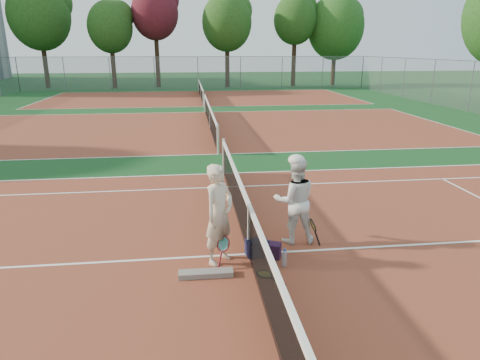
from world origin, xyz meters
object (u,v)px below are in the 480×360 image
object	(u,v)px
net_main	(249,229)
racket_red	(223,251)
racket_spare	(265,274)
racket_black_held	(313,233)
player_b	(295,201)
sports_bag_navy	(257,248)
water_bottle	(284,259)
player_a	(219,214)
sports_bag_purple	(271,250)

from	to	relation	value
net_main	racket_red	distance (m)	0.66
racket_spare	racket_black_held	bearing A→B (deg)	-84.11
player_b	sports_bag_navy	xyz separation A→B (m)	(-0.83, -0.53, -0.71)
sports_bag_navy	water_bottle	bearing A→B (deg)	-49.11
sports_bag_navy	water_bottle	distance (m)	0.64
net_main	player_a	bearing A→B (deg)	-160.66
player_a	net_main	bearing A→B (deg)	-28.41
racket_black_held	sports_bag_purple	size ratio (longest dim) A/B	1.68
player_a	sports_bag_navy	bearing A→B (deg)	-36.39
sports_bag_purple	player_a	bearing A→B (deg)	-177.62
racket_spare	sports_bag_navy	bearing A→B (deg)	-34.11
player_a	sports_bag_purple	size ratio (longest dim) A/B	5.36
racket_red	racket_black_held	distance (m)	1.86
racket_spare	player_a	bearing A→B (deg)	14.91
player_b	racket_black_held	size ratio (longest dim) A/B	3.02
net_main	sports_bag_navy	world-z (taller)	net_main
player_a	water_bottle	xyz separation A→B (m)	(1.12, -0.34, -0.76)
player_b	sports_bag_purple	distance (m)	1.12
player_b	sports_bag_purple	bearing A→B (deg)	49.22
player_a	sports_bag_navy	size ratio (longest dim) A/B	4.65
player_a	sports_bag_purple	world-z (taller)	player_a
net_main	sports_bag_navy	xyz separation A→B (m)	(0.14, -0.06, -0.36)
net_main	racket_red	bearing A→B (deg)	-144.68
player_b	net_main	bearing A→B (deg)	27.29
player_b	racket_black_held	bearing A→B (deg)	138.43
racket_black_held	racket_spare	size ratio (longest dim) A/B	0.95
sports_bag_purple	racket_black_held	bearing A→B (deg)	21.44
racket_red	sports_bag_purple	distance (m)	0.94
racket_spare	player_b	bearing A→B (deg)	-68.14
racket_red	water_bottle	size ratio (longest dim) A/B	1.77
racket_black_held	sports_bag_navy	xyz separation A→B (m)	(-1.13, -0.24, -0.13)
net_main	sports_bag_purple	world-z (taller)	net_main
net_main	player_b	xyz separation A→B (m)	(0.97, 0.47, 0.35)
racket_red	sports_bag_purple	xyz separation A→B (m)	(0.91, 0.20, -0.13)
water_bottle	racket_red	bearing A→B (deg)	170.44
sports_bag_navy	sports_bag_purple	distance (m)	0.28
player_a	sports_bag_purple	distance (m)	1.24
racket_red	sports_bag_navy	bearing A→B (deg)	-34.47
player_b	sports_bag_purple	world-z (taller)	player_b
sports_bag_navy	racket_red	bearing A→B (deg)	-155.04
player_a	player_b	world-z (taller)	player_a
player_b	water_bottle	xyz separation A→B (m)	(-0.41, -1.01, -0.71)
player_a	racket_black_held	xyz separation A→B (m)	(1.84, 0.38, -0.62)
net_main	sports_bag_purple	xyz separation A→B (m)	(0.40, -0.16, -0.37)
sports_bag_navy	player_b	bearing A→B (deg)	32.36
player_b	racket_spare	xyz separation A→B (m)	(-0.81, -1.27, -0.85)
net_main	player_a	size ratio (longest dim) A/B	6.03
player_b	water_bottle	bearing A→B (deg)	69.17
player_a	sports_bag_navy	distance (m)	1.04
player_a	racket_black_held	size ratio (longest dim) A/B	3.18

